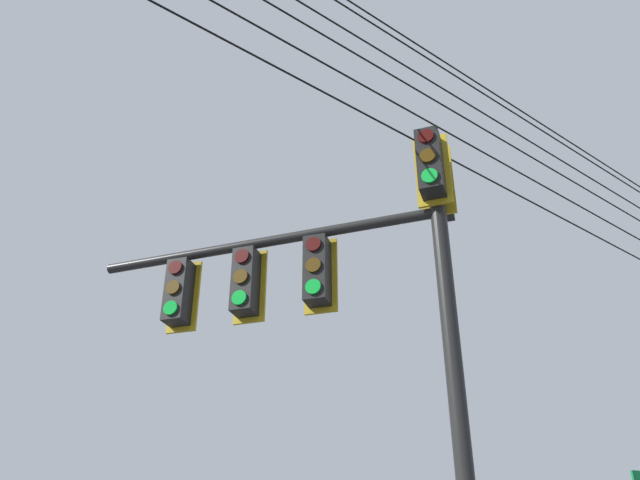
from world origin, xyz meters
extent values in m
cylinder|color=black|center=(-0.80, 0.57, 3.35)|extent=(0.20, 0.20, 6.69)
cylinder|color=black|center=(0.60, 2.54, 5.92)|extent=(2.91, 4.01, 0.14)
cube|color=black|center=(-1.05, 0.75, 6.47)|extent=(0.42, 0.42, 0.90)
cube|color=#B29319|center=(-0.91, 0.65, 6.47)|extent=(0.29, 0.38, 1.04)
cylinder|color=#360503|center=(-1.18, 0.84, 6.77)|extent=(0.14, 0.18, 0.20)
cylinder|color=#3C2703|center=(-1.18, 0.84, 6.47)|extent=(0.14, 0.18, 0.20)
cylinder|color=green|center=(-1.18, 0.84, 6.17)|extent=(0.14, 0.18, 0.20)
cube|color=black|center=(-0.56, 0.40, 6.47)|extent=(0.42, 0.42, 0.90)
cube|color=#B29319|center=(-0.70, 0.50, 6.47)|extent=(0.29, 0.38, 1.04)
cylinder|color=#360503|center=(-0.42, 0.31, 6.77)|extent=(0.14, 0.18, 0.20)
cylinder|color=#3C2703|center=(-0.42, 0.31, 6.47)|extent=(0.14, 0.18, 0.20)
cylinder|color=green|center=(-0.42, 0.31, 6.17)|extent=(0.14, 0.18, 0.20)
cube|color=black|center=(0.13, 1.88, 5.37)|extent=(0.42, 0.42, 0.90)
cube|color=#B29319|center=(0.27, 1.79, 5.37)|extent=(0.27, 0.39, 1.04)
cylinder|color=#360503|center=(-0.01, 1.97, 5.67)|extent=(0.13, 0.18, 0.20)
cylinder|color=#3C2703|center=(-0.01, 1.97, 5.37)|extent=(0.13, 0.18, 0.20)
cylinder|color=green|center=(-0.01, 1.97, 5.07)|extent=(0.13, 0.18, 0.20)
cube|color=black|center=(0.71, 2.70, 5.37)|extent=(0.42, 0.42, 0.90)
cube|color=#B29319|center=(0.86, 2.61, 5.37)|extent=(0.28, 0.39, 1.04)
cylinder|color=#360503|center=(0.58, 2.80, 5.67)|extent=(0.14, 0.18, 0.20)
cylinder|color=#3C2703|center=(0.58, 2.80, 5.37)|extent=(0.14, 0.18, 0.20)
cylinder|color=green|center=(0.58, 2.80, 5.07)|extent=(0.14, 0.18, 0.20)
cube|color=black|center=(1.30, 3.52, 5.37)|extent=(0.41, 0.41, 0.90)
cube|color=#B29319|center=(1.44, 3.43, 5.37)|extent=(0.27, 0.39, 1.04)
cylinder|color=#360503|center=(1.16, 3.61, 5.67)|extent=(0.13, 0.18, 0.20)
cylinder|color=#3C2703|center=(1.16, 3.61, 5.37)|extent=(0.13, 0.18, 0.20)
cylinder|color=green|center=(1.16, 3.61, 5.07)|extent=(0.13, 0.18, 0.20)
cylinder|color=black|center=(-0.31, -0.67, 6.89)|extent=(10.85, 27.32, 0.05)
cylinder|color=black|center=(-0.31, -0.67, 7.35)|extent=(10.85, 27.32, 0.05)
cylinder|color=black|center=(-0.31, -0.67, 7.82)|extent=(10.85, 27.32, 0.05)
cylinder|color=black|center=(-0.31, -0.67, 8.15)|extent=(10.85, 27.32, 0.05)
cylinder|color=black|center=(-0.31, -0.67, 8.58)|extent=(10.85, 27.32, 0.05)
cylinder|color=black|center=(-0.31, -0.67, 8.73)|extent=(10.85, 27.32, 0.05)
camera|label=1|loc=(-7.16, 3.95, 1.64)|focal=37.03mm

